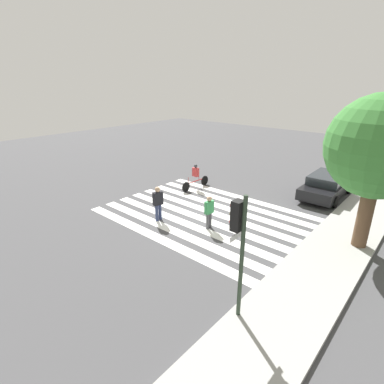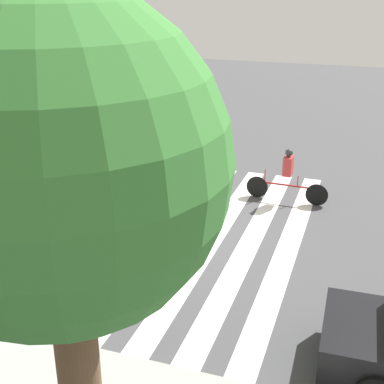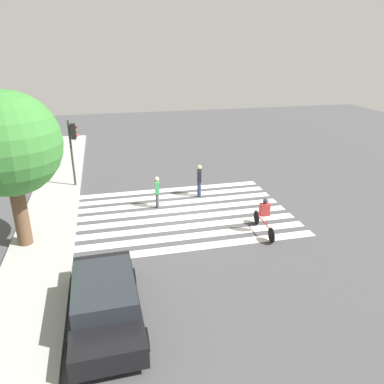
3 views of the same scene
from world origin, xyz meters
The scene contains 9 objects.
ground_plane centered at (0.00, 0.00, 0.00)m, with size 60.00×60.00×0.00m, color #444447.
sidewalk_curb centered at (0.00, 6.25, 0.07)m, with size 36.00×2.50×0.14m.
crosswalk_stripes centered at (0.00, 0.00, 0.00)m, with size 7.08×10.00×0.01m.
traffic_light centered at (4.97, 5.13, 2.69)m, with size 0.60×0.50×3.85m.
street_tree centered at (-1.60, 6.88, 4.20)m, with size 3.88×3.88×6.18m.
pedestrian_adult_yellow_jacket centered at (2.01, -1.28, 0.99)m, with size 0.53×0.34×1.75m.
pedestrian_adult_tall_backpack centered at (1.06, 1.12, 0.91)m, with size 0.47×0.25×1.61m.
cyclist_mid_street centered at (-2.74, -2.93, 0.86)m, with size 2.40×0.41×1.60m.
car_parked_dark_suv centered at (-6.82, 3.83, 0.71)m, with size 4.77×2.13×1.36m.
Camera 1 is at (11.06, 8.80, 6.51)m, focal length 28.00 mm.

